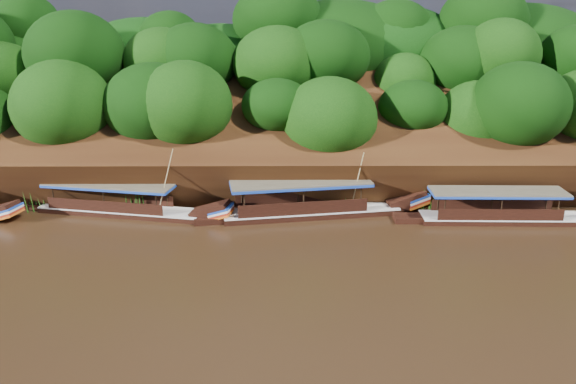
# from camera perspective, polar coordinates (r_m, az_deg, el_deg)

# --- Properties ---
(ground) EXTENTS (160.00, 160.00, 0.00)m
(ground) POSITION_cam_1_polar(r_m,az_deg,el_deg) (32.28, 4.71, -7.65)
(ground) COLOR black
(ground) RESTS_ON ground
(riverbank) EXTENTS (120.00, 30.06, 19.40)m
(riverbank) POSITION_cam_1_polar(r_m,az_deg,el_deg) (53.10, 2.69, 5.09)
(riverbank) COLOR black
(riverbank) RESTS_ON ground
(boat_0) EXTENTS (13.78, 2.49, 5.04)m
(boat_0) POSITION_cam_1_polar(r_m,az_deg,el_deg) (41.62, 22.19, -2.13)
(boat_0) COLOR black
(boat_0) RESTS_ON ground
(boat_1) EXTENTS (14.88, 4.47, 5.19)m
(boat_1) POSITION_cam_1_polar(r_m,az_deg,el_deg) (39.84, 3.46, -1.52)
(boat_1) COLOR black
(boat_1) RESTS_ON ground
(boat_2) EXTENTS (14.21, 4.56, 5.35)m
(boat_2) POSITION_cam_1_polar(r_m,az_deg,el_deg) (41.37, -15.72, -1.55)
(boat_2) COLOR black
(boat_2) RESTS_ON ground
(reeds) EXTENTS (49.28, 2.17, 2.02)m
(reeds) POSITION_cam_1_polar(r_m,az_deg,el_deg) (40.65, -1.51, -0.66)
(reeds) COLOR #2A5816
(reeds) RESTS_ON ground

